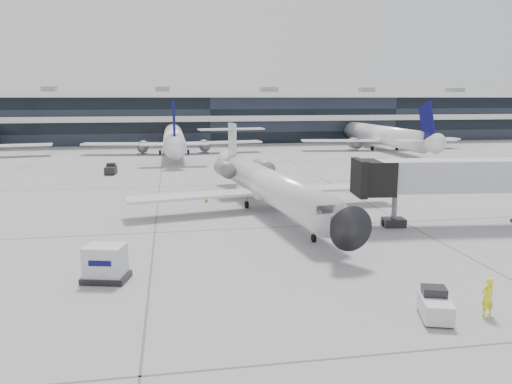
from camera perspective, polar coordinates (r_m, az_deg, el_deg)
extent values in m
plane|color=gray|center=(39.47, 3.21, -4.01)|extent=(220.00, 220.00, 0.00)
cube|color=black|center=(119.59, -5.67, 8.32)|extent=(170.00, 22.00, 10.00)
cylinder|color=silver|center=(44.02, 1.60, 0.72)|extent=(5.84, 24.97, 2.79)
cone|color=black|center=(31.47, 9.61, -3.52)|extent=(3.13, 3.22, 2.79)
cone|color=silver|center=(57.33, -2.85, 3.38)|extent=(3.04, 3.61, 2.65)
cube|color=silver|center=(43.54, -7.26, -0.44)|extent=(11.68, 4.83, 0.23)
cube|color=silver|center=(47.59, 8.89, 0.47)|extent=(11.50, 3.30, 0.23)
cylinder|color=slate|center=(51.46, -3.58, 2.64)|extent=(1.97, 3.68, 1.55)
cylinder|color=slate|center=(52.55, 0.82, 2.83)|extent=(1.97, 3.68, 1.55)
cube|color=silver|center=(56.49, -2.72, 5.49)|extent=(0.62, 2.70, 4.65)
cube|color=silver|center=(56.76, -2.84, 7.19)|extent=(7.59, 2.56, 0.17)
cylinder|color=black|center=(35.54, 6.61, -5.26)|extent=(0.26, 0.60, 0.58)
cylinder|color=black|center=(45.91, -1.07, -1.46)|extent=(0.33, 0.69, 0.66)
cylinder|color=black|center=(46.83, 2.58, -1.23)|extent=(0.33, 0.69, 0.66)
cube|color=#B8BABD|center=(42.30, 22.32, 1.78)|extent=(13.37, 3.93, 2.45)
cube|color=black|center=(39.78, 13.53, 1.63)|extent=(2.73, 3.24, 2.63)
cylinder|color=slate|center=(40.77, 15.51, -2.01)|extent=(0.41, 0.41, 2.63)
cube|color=black|center=(41.00, 15.44, -3.36)|extent=(1.82, 1.48, 0.66)
imported|color=#F0FF1A|center=(26.02, 24.94, -10.79)|extent=(0.77, 0.57, 1.90)
cube|color=silver|center=(24.97, 19.82, -12.35)|extent=(1.85, 2.43, 0.88)
cube|color=black|center=(25.19, 19.67, -10.69)|extent=(1.29, 1.16, 0.49)
cylinder|color=black|center=(25.69, 18.21, -12.36)|extent=(0.30, 0.46, 0.43)
cylinder|color=black|center=(25.91, 20.60, -12.31)|extent=(0.30, 0.46, 0.43)
cylinder|color=black|center=(24.29, 18.89, -13.79)|extent=(0.30, 0.46, 0.43)
cylinder|color=black|center=(24.52, 21.42, -13.72)|extent=(0.30, 0.46, 0.43)
cube|color=black|center=(29.45, -16.74, -9.31)|extent=(2.78, 2.32, 0.29)
cube|color=silver|center=(29.13, -16.85, -7.48)|extent=(2.43, 2.04, 1.69)
cone|color=orange|center=(48.78, -5.70, -0.82)|extent=(0.38, 0.38, 0.59)
cube|color=orange|center=(48.84, -5.69, -1.14)|extent=(0.51, 0.51, 0.03)
cube|color=black|center=(68.81, -16.27, 2.42)|extent=(1.51, 2.36, 0.92)
cube|color=black|center=(69.22, -16.21, 2.98)|extent=(1.20, 1.01, 0.51)
cylinder|color=black|center=(69.76, -16.58, 2.23)|extent=(0.22, 0.46, 0.45)
cylinder|color=black|center=(69.54, -15.67, 2.25)|extent=(0.22, 0.46, 0.45)
cylinder|color=black|center=(68.17, -16.85, 2.03)|extent=(0.22, 0.46, 0.45)
cylinder|color=black|center=(67.95, -15.91, 2.05)|extent=(0.22, 0.46, 0.45)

